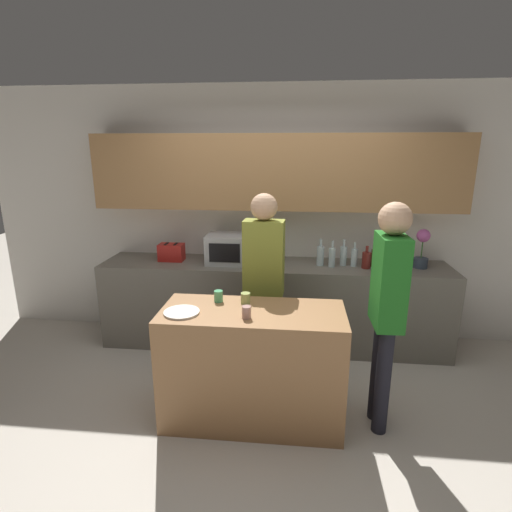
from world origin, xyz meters
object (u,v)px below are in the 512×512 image
at_px(bottle_7, 397,258).
at_px(person_left, 264,273).
at_px(cup_0, 247,312).
at_px(person_center, 388,299).
at_px(bottle_5, 374,258).
at_px(bottle_3, 354,257).
at_px(cup_2, 218,296).
at_px(bottle_1, 332,257).
at_px(bottle_0, 320,255).
at_px(bottle_2, 343,255).
at_px(cup_1, 245,298).
at_px(potted_plant, 422,249).
at_px(microwave, 232,248).
at_px(plate_on_island, 182,312).
at_px(bottle_4, 366,260).
at_px(toaster, 171,252).
at_px(bottle_6, 388,259).

bearing_deg(bottle_7, person_left, -150.48).
xyz_separation_m(cup_0, person_center, (0.99, 0.15, 0.08)).
height_order(bottle_5, person_center, person_center).
distance_m(bottle_3, bottle_7, 0.42).
xyz_separation_m(bottle_3, cup_2, (-1.18, -1.12, -0.04)).
relative_size(bottle_1, person_left, 0.16).
bearing_deg(person_center, bottle_0, 16.97).
relative_size(bottle_2, bottle_5, 1.11).
distance_m(cup_0, cup_1, 0.27).
height_order(potted_plant, cup_2, potted_plant).
height_order(bottle_5, cup_2, bottle_5).
xyz_separation_m(bottle_1, bottle_7, (0.65, 0.05, -0.00)).
bearing_deg(bottle_1, bottle_5, 6.72).
height_order(microwave, bottle_1, microwave).
bearing_deg(cup_2, plate_on_island, -132.02).
xyz_separation_m(bottle_0, bottle_1, (0.11, -0.04, -0.00)).
height_order(microwave, bottle_0, microwave).
bearing_deg(bottle_2, bottle_3, -13.13).
relative_size(cup_0, person_center, 0.05).
distance_m(bottle_0, bottle_4, 0.46).
bearing_deg(toaster, person_center, -32.65).
height_order(bottle_0, bottle_2, bottle_0).
distance_m(bottle_4, bottle_6, 0.22).
height_order(bottle_0, cup_1, bottle_0).
relative_size(bottle_6, cup_0, 2.65).
relative_size(bottle_3, bottle_4, 1.08).
distance_m(bottle_3, person_center, 1.25).
bearing_deg(microwave, bottle_3, -0.60).
relative_size(bottle_0, cup_0, 3.11).
height_order(potted_plant, bottle_6, potted_plant).
bearing_deg(bottle_7, bottle_6, -167.53).
height_order(bottle_5, bottle_7, bottle_7).
bearing_deg(potted_plant, cup_1, -144.69).
distance_m(potted_plant, person_left, 1.69).
distance_m(bottle_7, cup_1, 1.80).
relative_size(bottle_4, cup_1, 2.67).
bearing_deg(bottle_3, plate_on_island, -135.76).
bearing_deg(person_left, bottle_6, -145.64).
bearing_deg(bottle_5, person_left, -145.72).
bearing_deg(bottle_6, bottle_5, 171.65).
xyz_separation_m(bottle_1, person_left, (-0.63, -0.67, 0.02)).
distance_m(toaster, bottle_4, 2.02).
bearing_deg(plate_on_island, bottle_6, 38.08).
bearing_deg(person_center, bottle_4, -3.22).
bearing_deg(bottle_5, bottle_1, -173.28).
height_order(bottle_6, cup_1, bottle_6).
height_order(potted_plant, bottle_2, potted_plant).
relative_size(bottle_4, person_left, 0.13).
distance_m(toaster, bottle_3, 1.91).
xyz_separation_m(bottle_0, bottle_6, (0.67, -0.01, -0.02)).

